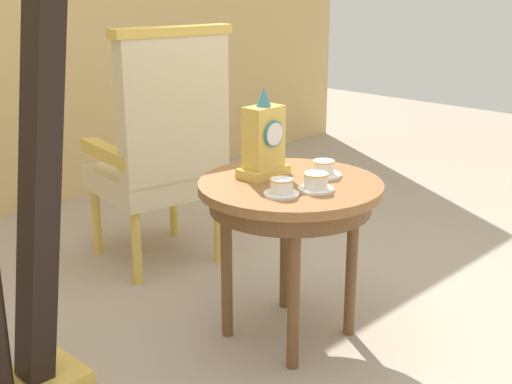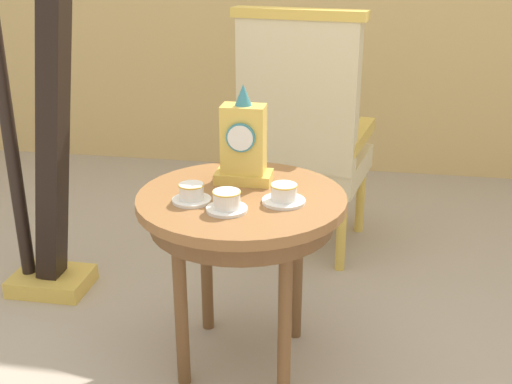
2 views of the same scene
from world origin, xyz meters
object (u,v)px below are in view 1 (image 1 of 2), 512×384
(teacup_left, at_px, (281,188))
(teacup_right, at_px, (316,183))
(teacup_center, at_px, (324,169))
(harp, at_px, (24,194))
(armchair, at_px, (163,146))
(side_table, at_px, (290,202))
(mantel_clock, at_px, (264,141))

(teacup_left, relative_size, teacup_right, 0.97)
(teacup_center, distance_m, harp, 1.08)
(armchair, bearing_deg, side_table, -97.25)
(teacup_center, bearing_deg, mantel_clock, 134.54)
(armchair, distance_m, harp, 1.12)
(mantel_clock, distance_m, harp, 0.88)
(teacup_center, bearing_deg, teacup_right, -149.68)
(teacup_left, distance_m, teacup_right, 0.13)
(mantel_clock, height_order, harp, harp)
(teacup_left, relative_size, armchair, 0.11)
(teacup_left, relative_size, teacup_center, 0.90)
(side_table, bearing_deg, teacup_center, -15.69)
(teacup_left, distance_m, mantel_clock, 0.26)
(side_table, height_order, teacup_left, teacup_left)
(side_table, distance_m, teacup_left, 0.20)
(teacup_left, height_order, teacup_right, teacup_right)
(side_table, distance_m, harp, 0.94)
(teacup_right, xyz_separation_m, teacup_center, (0.16, 0.09, -0.00))
(side_table, bearing_deg, teacup_right, -98.09)
(teacup_right, height_order, harp, harp)
(side_table, relative_size, harp, 0.39)
(side_table, xyz_separation_m, mantel_clock, (-0.02, 0.12, 0.21))
(teacup_right, bearing_deg, teacup_left, 157.20)
(teacup_right, relative_size, mantel_clock, 0.38)
(side_table, bearing_deg, harp, 158.47)
(side_table, relative_size, teacup_right, 5.36)
(side_table, height_order, mantel_clock, mantel_clock)
(side_table, xyz_separation_m, harp, (-0.87, 0.34, 0.16))
(teacup_right, distance_m, harp, 0.97)
(armchair, xyz_separation_m, harp, (-0.98, -0.54, 0.11))
(side_table, relative_size, teacup_left, 5.51)
(teacup_right, relative_size, harp, 0.07)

